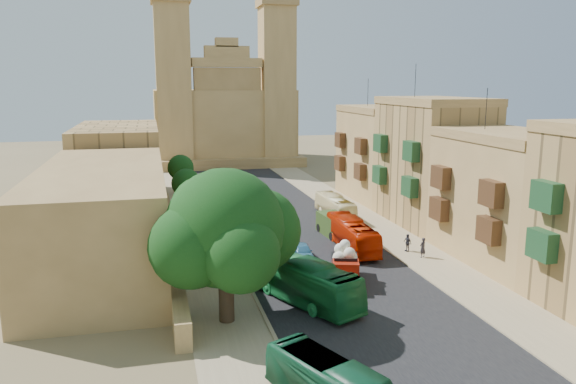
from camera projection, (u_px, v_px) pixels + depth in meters
name	position (u px, v px, depth m)	size (l,w,h in m)	color
ground	(386.00, 331.00, 35.19)	(260.00, 260.00, 0.00)	brown
road_surface	(280.00, 220.00, 63.80)	(14.00, 140.00, 0.01)	black
sidewalk_east	(358.00, 215.00, 66.01)	(5.00, 140.00, 0.01)	#978463
sidewalk_west	(195.00, 225.00, 61.58)	(5.00, 140.00, 0.01)	#978463
kerb_east	(338.00, 216.00, 65.42)	(0.25, 140.00, 0.12)	#978463
kerb_west	(218.00, 223.00, 62.16)	(0.25, 140.00, 0.12)	#978463
townhouse_b	(509.00, 197.00, 48.31)	(9.00, 14.00, 14.90)	#A17E49
townhouse_c	(431.00, 161.00, 61.42)	(9.00, 14.00, 17.40)	#AC864E
townhouse_d	(381.00, 153.00, 74.91)	(9.00, 14.00, 15.90)	#A17E49
west_wall	(171.00, 244.00, 51.18)	(1.00, 40.00, 1.80)	#A17E49
west_building_low	(104.00, 217.00, 47.36)	(10.00, 28.00, 8.40)	olive
west_building_mid	(119.00, 165.00, 72.00)	(10.00, 22.00, 10.00)	#AC864E
church	(223.00, 113.00, 108.33)	(28.00, 22.50, 36.30)	#A17E49
ficus_tree	(226.00, 232.00, 35.68)	(10.11, 9.30, 10.11)	#332519
street_tree_a	(206.00, 243.00, 43.71)	(3.01, 3.01, 4.63)	#332519
street_tree_b	(194.00, 202.00, 55.02)	(3.68, 3.68, 5.66)	#332519
street_tree_c	(186.00, 183.00, 66.50)	(3.50, 3.50, 5.38)	#332519
street_tree_d	(181.00, 168.00, 77.92)	(3.62, 3.62, 5.56)	#332519
red_truck	(345.00, 265.00, 43.59)	(3.56, 5.82, 3.22)	maroon
olive_pickup	(335.00, 226.00, 57.21)	(2.61, 5.21, 2.09)	#30481B
bus_green_north	(299.00, 279.00, 40.07)	(2.62, 11.18, 3.11)	#15662F
bus_red_east	(352.00, 234.00, 52.50)	(2.34, 9.98, 2.78)	#BB1E00
bus_cream_east	(335.00, 207.00, 64.78)	(2.13, 9.10, 2.53)	#FFEDAE
car_blue_a	(302.00, 251.00, 49.60)	(1.58, 3.94, 1.34)	teal
car_white_a	(246.00, 211.00, 65.55)	(1.23, 3.53, 1.16)	silver
car_cream	(343.00, 230.00, 56.93)	(2.01, 4.36, 1.21)	#F8F0AB
car_dkblue	(243.00, 186.00, 81.05)	(1.95, 4.81, 1.39)	navy
car_white_b	(265.00, 194.00, 75.79)	(1.49, 3.69, 1.26)	silver
car_blue_b	(239.00, 178.00, 87.96)	(1.32, 3.78, 1.25)	#425FAB
pedestrian_a	(423.00, 248.00, 49.96)	(0.66, 0.43, 1.81)	#27242B
pedestrian_c	(407.00, 243.00, 51.77)	(0.97, 0.41, 1.66)	#35343F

